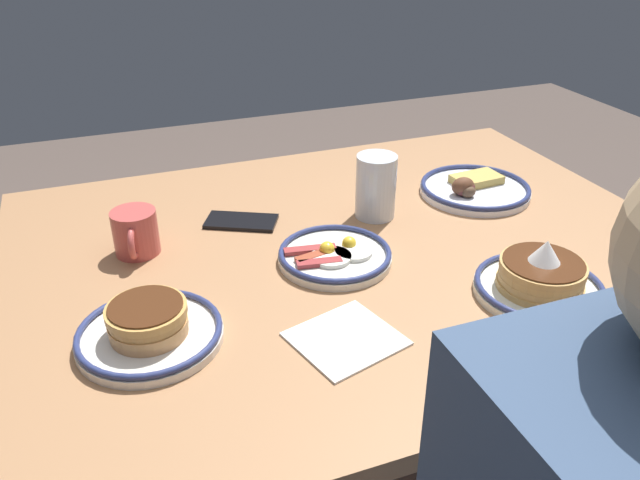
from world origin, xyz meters
TOP-DOWN VIEW (x-y plane):
  - dining_table at (0.00, 0.00)m, footprint 1.29×0.99m
  - plate_near_main at (-0.35, -0.12)m, footprint 0.24×0.24m
  - plate_center_pancakes at (0.40, 0.16)m, footprint 0.22×0.22m
  - plate_far_companion at (0.05, 0.04)m, footprint 0.21×0.21m
  - plate_far_side at (-0.23, 0.26)m, footprint 0.22×0.22m
  - coffee_mug at (0.39, -0.12)m, footprint 0.08×0.11m
  - drinking_glass at (-0.09, -0.11)m, footprint 0.08×0.08m
  - cell_phone at (0.18, -0.17)m, footprint 0.16×0.13m
  - paper_napkin at (0.12, 0.26)m, footprint 0.18×0.18m

SIDE VIEW (x-z plane):
  - dining_table at x=0.00m, z-range 0.26..0.98m
  - paper_napkin at x=0.12m, z-range 0.72..0.73m
  - cell_phone at x=0.18m, z-range 0.72..0.73m
  - plate_far_companion at x=0.05m, z-range 0.72..0.75m
  - plate_near_main at x=-0.35m, z-range 0.71..0.76m
  - plate_center_pancakes at x=0.40m, z-range 0.71..0.78m
  - plate_far_side at x=-0.23m, z-range 0.70..0.80m
  - coffee_mug at x=0.39m, z-range 0.72..0.81m
  - drinking_glass at x=-0.09m, z-range 0.71..0.85m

